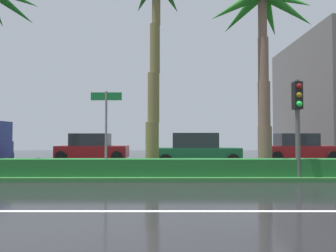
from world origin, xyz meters
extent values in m
cube|color=black|center=(0.00, 9.00, -0.05)|extent=(90.00, 42.00, 0.10)
cube|color=white|center=(0.00, 2.00, 0.00)|extent=(81.00, 0.14, 0.01)
cube|color=#2D6B33|center=(0.00, 8.00, 0.07)|extent=(85.50, 4.00, 0.15)
cube|color=#1E6028|center=(0.00, 6.60, 0.45)|extent=(76.50, 0.70, 0.60)
cone|color=#1F6323|center=(-5.56, 8.64, 7.17)|extent=(1.99, 2.21, 1.56)
cylinder|color=brown|center=(0.62, 7.71, 1.13)|extent=(0.52, 0.52, 1.95)
cylinder|color=brown|center=(0.67, 7.74, 3.08)|extent=(0.46, 0.46, 1.95)
cylinder|color=brown|center=(0.72, 7.76, 5.03)|extent=(0.40, 0.40, 1.95)
cylinder|color=brown|center=(0.77, 7.78, 6.98)|extent=(0.33, 0.33, 1.95)
cylinder|color=brown|center=(5.12, 8.00, 1.05)|extent=(0.55, 0.55, 1.80)
cylinder|color=brown|center=(5.10, 8.00, 2.84)|extent=(0.48, 0.48, 1.80)
cylinder|color=brown|center=(5.09, 8.00, 4.64)|extent=(0.42, 0.42, 1.80)
cylinder|color=brown|center=(5.07, 8.01, 6.43)|extent=(0.35, 0.35, 1.80)
cone|color=#236D20|center=(6.12, 8.11, 6.78)|extent=(2.44, 0.80, 1.77)
cone|color=#236D20|center=(5.64, 8.91, 6.82)|extent=(1.76, 2.35, 1.71)
cone|color=#236D20|center=(4.47, 8.95, 6.91)|extent=(1.80, 2.39, 1.56)
cone|color=#236D20|center=(4.02, 7.87, 6.81)|extent=(2.46, 0.87, 1.73)
cylinder|color=#4C4C47|center=(5.74, 6.31, 1.83)|extent=(0.16, 0.16, 3.36)
cube|color=black|center=(5.74, 6.31, 2.96)|extent=(0.28, 0.32, 0.96)
sphere|color=maroon|center=(5.74, 6.14, 3.26)|extent=(0.20, 0.20, 0.20)
sphere|color=#7F600F|center=(5.74, 6.14, 2.96)|extent=(0.20, 0.20, 0.20)
sphere|color=#1EEA3F|center=(5.74, 6.14, 2.66)|extent=(0.20, 0.20, 0.20)
cylinder|color=slate|center=(-0.96, 6.56, 1.65)|extent=(0.08, 0.08, 3.00)
cube|color=#146B2D|center=(-0.96, 6.56, 2.97)|extent=(1.10, 0.03, 0.28)
cylinder|color=black|center=(-8.04, 13.31, 0.46)|extent=(0.92, 0.30, 0.92)
cube|color=maroon|center=(-3.42, 14.91, 0.60)|extent=(4.30, 1.76, 0.72)
cube|color=#1E2328|center=(-3.57, 14.91, 1.34)|extent=(2.30, 1.58, 0.76)
cylinder|color=black|center=(-1.77, 15.81, 0.34)|extent=(0.68, 0.22, 0.68)
cylinder|color=black|center=(-1.77, 14.01, 0.34)|extent=(0.68, 0.22, 0.68)
cylinder|color=black|center=(-5.07, 15.81, 0.34)|extent=(0.68, 0.22, 0.68)
cylinder|color=black|center=(-5.07, 14.01, 0.34)|extent=(0.68, 0.22, 0.68)
cube|color=#195133|center=(2.78, 11.76, 0.60)|extent=(4.30, 1.76, 0.72)
cube|color=#1E2328|center=(2.63, 11.76, 1.34)|extent=(2.30, 1.58, 0.76)
cylinder|color=black|center=(4.43, 12.66, 0.34)|extent=(0.68, 0.22, 0.68)
cylinder|color=black|center=(4.43, 10.86, 0.34)|extent=(0.68, 0.22, 0.68)
cylinder|color=black|center=(1.13, 12.66, 0.34)|extent=(0.68, 0.22, 0.68)
cylinder|color=black|center=(1.13, 10.86, 0.34)|extent=(0.68, 0.22, 0.68)
cube|color=maroon|center=(9.29, 14.79, 0.60)|extent=(4.30, 1.76, 0.72)
cube|color=#1E2328|center=(9.14, 14.79, 1.34)|extent=(2.30, 1.58, 0.76)
cylinder|color=black|center=(10.94, 15.69, 0.34)|extent=(0.68, 0.22, 0.68)
cylinder|color=black|center=(10.94, 13.89, 0.34)|extent=(0.68, 0.22, 0.68)
cylinder|color=black|center=(7.64, 15.69, 0.34)|extent=(0.68, 0.22, 0.68)
cylinder|color=black|center=(7.64, 13.89, 0.34)|extent=(0.68, 0.22, 0.68)
camera|label=1|loc=(1.24, -4.52, 1.55)|focal=33.47mm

